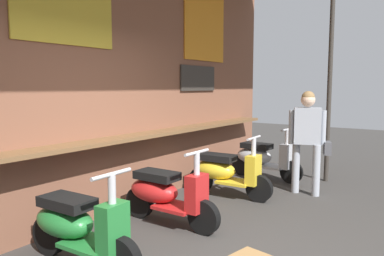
{
  "coord_description": "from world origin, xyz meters",
  "views": [
    {
      "loc": [
        -2.86,
        -1.8,
        1.71
      ],
      "look_at": [
        1.45,
        1.23,
        1.12
      ],
      "focal_mm": 35.21,
      "sensor_mm": 36.0,
      "label": 1
    }
  ],
  "objects_px": {
    "scooter_green": "(76,226)",
    "scooter_red": "(164,193)",
    "scooter_yellow": "(224,172)",
    "shopper_with_handbag": "(308,132)",
    "scooter_silver": "(262,158)"
  },
  "relations": [
    {
      "from": "scooter_green",
      "to": "scooter_red",
      "type": "bearing_deg",
      "value": 87.55
    },
    {
      "from": "scooter_green",
      "to": "scooter_red",
      "type": "relative_size",
      "value": 1.0
    },
    {
      "from": "scooter_red",
      "to": "scooter_yellow",
      "type": "relative_size",
      "value": 1.0
    },
    {
      "from": "shopper_with_handbag",
      "to": "scooter_red",
      "type": "bearing_deg",
      "value": 134.22
    },
    {
      "from": "shopper_with_handbag",
      "to": "scooter_green",
      "type": "bearing_deg",
      "value": 142.37
    },
    {
      "from": "scooter_green",
      "to": "shopper_with_handbag",
      "type": "bearing_deg",
      "value": 71.9
    },
    {
      "from": "scooter_red",
      "to": "scooter_green",
      "type": "bearing_deg",
      "value": -90.38
    },
    {
      "from": "scooter_yellow",
      "to": "shopper_with_handbag",
      "type": "distance_m",
      "value": 1.45
    },
    {
      "from": "scooter_yellow",
      "to": "scooter_silver",
      "type": "bearing_deg",
      "value": 86.43
    },
    {
      "from": "scooter_yellow",
      "to": "scooter_red",
      "type": "bearing_deg",
      "value": -93.57
    },
    {
      "from": "shopper_with_handbag",
      "to": "scooter_silver",
      "type": "bearing_deg",
      "value": 39.58
    },
    {
      "from": "scooter_red",
      "to": "scooter_silver",
      "type": "xyz_separation_m",
      "value": [
        2.86,
        -0.0,
        0.0
      ]
    },
    {
      "from": "shopper_with_handbag",
      "to": "scooter_yellow",
      "type": "bearing_deg",
      "value": 107.71
    },
    {
      "from": "scooter_red",
      "to": "shopper_with_handbag",
      "type": "xyz_separation_m",
      "value": [
        2.31,
        -1.02,
        0.6
      ]
    },
    {
      "from": "scooter_green",
      "to": "scooter_silver",
      "type": "relative_size",
      "value": 1.0
    }
  ]
}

